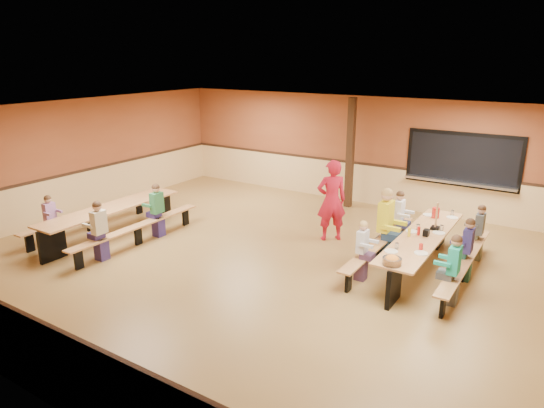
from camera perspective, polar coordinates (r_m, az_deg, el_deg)
The scene contains 23 objects.
ground at distance 10.02m, azimuth -0.41°, elevation -6.81°, with size 12.00×12.00×0.00m, color olive.
room_envelope at distance 9.76m, azimuth -0.42°, elevation -3.11°, with size 12.04×10.04×3.02m.
kitchen_pass_through at distance 13.12m, azimuth 21.48°, elevation 4.62°, with size 2.78×0.28×1.38m.
structural_post at distance 13.39m, azimuth 9.18°, elevation 5.88°, with size 0.18×0.18×3.00m, color black.
cafeteria_table_main at distance 9.86m, azimuth 17.16°, elevation -4.72°, with size 1.91×3.70×0.74m.
cafeteria_table_second at distance 11.74m, azimuth -18.31°, elevation -1.32°, with size 1.91×3.70×0.74m.
seated_child_white_left at distance 9.20m, azimuth 10.53°, elevation -5.47°, with size 0.34×0.28×1.15m, color silver, non-canonical shape.
seated_adult_yellow at distance 10.20m, azimuth 13.16°, elevation -2.37°, with size 0.50×0.41×1.48m, color yellow, non-canonical shape.
seated_child_grey_left at distance 11.02m, azimuth 14.65°, elevation -1.70°, with size 0.38×0.31×1.23m, color white, non-canonical shape.
seated_child_teal_right at distance 8.73m, azimuth 20.54°, elevation -7.34°, with size 0.38×0.31×1.23m, color #199D80, non-canonical shape.
seated_child_navy_right at distance 9.73m, azimuth 21.96°, elevation -5.06°, with size 0.37×0.30×1.20m, color navy, non-canonical shape.
seated_child_char_right at distance 10.80m, azimuth 23.15°, elevation -3.14°, with size 0.34×0.28×1.16m, color #454A4E, non-canonical shape.
seated_child_purple_sec at distance 11.83m, azimuth -24.61°, elevation -1.74°, with size 0.32×0.26×1.11m, color #A06B9E, non-canonical shape.
seated_child_green_sec at distance 11.51m, azimuth -13.33°, elevation -0.77°, with size 0.38×0.31×1.24m, color #2F7948, non-canonical shape.
seated_child_tan_sec at distance 10.51m, azimuth -19.61°, elevation -3.03°, with size 0.39×0.32×1.24m, color beige, non-canonical shape.
standing_woman at distance 10.98m, azimuth 7.02°, elevation 0.42°, with size 0.68×0.45×1.87m, color red.
punch_pitcher at distance 10.89m, azimuth 18.70°, elevation -0.98°, with size 0.16×0.16×0.22m, color red.
chip_bowl at distance 8.31m, azimuth 13.94°, elevation -6.47°, with size 0.32×0.32×0.15m, color orange, non-canonical shape.
napkin_dispenser at distance 9.77m, azimuth 17.69°, elevation -3.23°, with size 0.10×0.14×0.13m, color black.
condiment_mustard at distance 9.64m, azimuth 15.84°, elevation -3.20°, with size 0.06×0.06×0.17m, color yellow.
condiment_ketchup at distance 9.75m, azimuth 16.87°, elevation -3.05°, with size 0.06×0.06×0.17m, color #B2140F.
table_paddle at distance 10.15m, azimuth 18.70°, elevation -2.12°, with size 0.16×0.16×0.56m.
place_settings at distance 9.77m, azimuth 17.30°, elevation -3.25°, with size 0.65×3.30×0.11m, color beige, non-canonical shape.
Camera 1 is at (4.98, -7.68, 4.08)m, focal length 32.00 mm.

